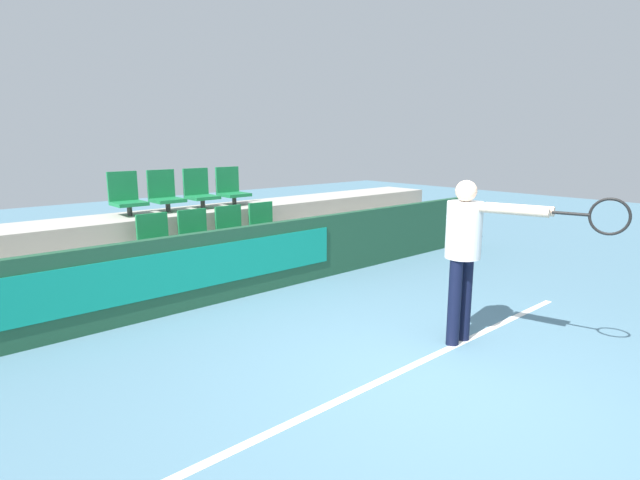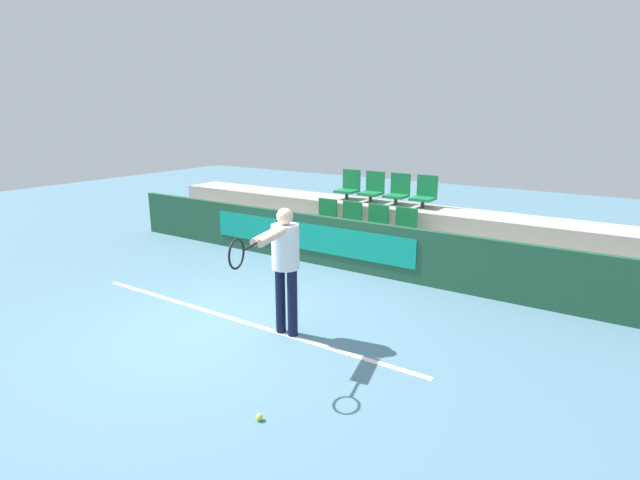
{
  "view_description": "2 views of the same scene",
  "coord_description": "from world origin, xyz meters",
  "px_view_note": "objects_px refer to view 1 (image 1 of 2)",
  "views": [
    {
      "loc": [
        -3.48,
        -2.28,
        2.07
      ],
      "look_at": [
        0.07,
        1.72,
        0.98
      ],
      "focal_mm": 28.0,
      "sensor_mm": 36.0,
      "label": 1
    },
    {
      "loc": [
        4.51,
        -4.36,
        2.83
      ],
      "look_at": [
        0.62,
        1.47,
        1.01
      ],
      "focal_mm": 28.0,
      "sensor_mm": 36.0,
      "label": 2
    }
  ],
  "objects_px": {
    "stadium_chair_3": "(265,226)",
    "tennis_player": "(470,243)",
    "stadium_chair_6": "(200,191)",
    "stadium_chair_0": "(157,241)",
    "stadium_chair_1": "(197,235)",
    "stadium_chair_4": "(126,196)",
    "stadium_chair_5": "(165,194)",
    "stadium_chair_2": "(233,230)",
    "stadium_chair_7": "(231,189)"
  },
  "relations": [
    {
      "from": "tennis_player",
      "to": "stadium_chair_3",
      "type": "bearing_deg",
      "value": 75.36
    },
    {
      "from": "stadium_chair_4",
      "to": "tennis_player",
      "type": "xyz_separation_m",
      "value": [
        1.69,
        -4.47,
        -0.21
      ]
    },
    {
      "from": "stadium_chair_7",
      "to": "stadium_chair_6",
      "type": "bearing_deg",
      "value": 180.0
    },
    {
      "from": "tennis_player",
      "to": "stadium_chair_0",
      "type": "bearing_deg",
      "value": 101.47
    },
    {
      "from": "stadium_chair_0",
      "to": "stadium_chair_2",
      "type": "height_order",
      "value": "same"
    },
    {
      "from": "stadium_chair_2",
      "to": "stadium_chair_7",
      "type": "relative_size",
      "value": 1.0
    },
    {
      "from": "stadium_chair_5",
      "to": "tennis_player",
      "type": "distance_m",
      "value": 4.61
    },
    {
      "from": "stadium_chair_0",
      "to": "stadium_chair_2",
      "type": "bearing_deg",
      "value": 0.0
    },
    {
      "from": "stadium_chair_3",
      "to": "stadium_chair_6",
      "type": "relative_size",
      "value": 1.0
    },
    {
      "from": "stadium_chair_4",
      "to": "stadium_chair_5",
      "type": "height_order",
      "value": "same"
    },
    {
      "from": "tennis_player",
      "to": "stadium_chair_1",
      "type": "bearing_deg",
      "value": 93.43
    },
    {
      "from": "stadium_chair_3",
      "to": "tennis_player",
      "type": "xyz_separation_m",
      "value": [
        -0.03,
        -3.53,
        0.29
      ]
    },
    {
      "from": "stadium_chair_0",
      "to": "stadium_chair_3",
      "type": "xyz_separation_m",
      "value": [
        1.72,
        0.0,
        0.0
      ]
    },
    {
      "from": "stadium_chair_4",
      "to": "stadium_chair_6",
      "type": "xyz_separation_m",
      "value": [
        1.15,
        0.0,
        0.0
      ]
    },
    {
      "from": "stadium_chair_6",
      "to": "stadium_chair_2",
      "type": "bearing_deg",
      "value": -90.0
    },
    {
      "from": "tennis_player",
      "to": "stadium_chair_2",
      "type": "bearing_deg",
      "value": 84.61
    },
    {
      "from": "stadium_chair_5",
      "to": "stadium_chair_7",
      "type": "xyz_separation_m",
      "value": [
        1.15,
        0.0,
        0.0
      ]
    },
    {
      "from": "stadium_chair_3",
      "to": "stadium_chair_7",
      "type": "distance_m",
      "value": 1.06
    },
    {
      "from": "stadium_chair_1",
      "to": "stadium_chair_5",
      "type": "xyz_separation_m",
      "value": [
        0.0,
        0.94,
        0.5
      ]
    },
    {
      "from": "stadium_chair_0",
      "to": "stadium_chair_4",
      "type": "xyz_separation_m",
      "value": [
        0.0,
        0.94,
        0.5
      ]
    },
    {
      "from": "stadium_chair_1",
      "to": "stadium_chair_7",
      "type": "relative_size",
      "value": 1.0
    },
    {
      "from": "stadium_chair_4",
      "to": "stadium_chair_7",
      "type": "distance_m",
      "value": 1.72
    },
    {
      "from": "stadium_chair_2",
      "to": "stadium_chair_4",
      "type": "xyz_separation_m",
      "value": [
        -1.15,
        0.94,
        0.5
      ]
    },
    {
      "from": "stadium_chair_4",
      "to": "stadium_chair_0",
      "type": "bearing_deg",
      "value": -90.0
    },
    {
      "from": "stadium_chair_7",
      "to": "tennis_player",
      "type": "relative_size",
      "value": 0.37
    },
    {
      "from": "stadium_chair_6",
      "to": "tennis_player",
      "type": "distance_m",
      "value": 4.5
    },
    {
      "from": "stadium_chair_2",
      "to": "stadium_chair_5",
      "type": "distance_m",
      "value": 1.21
    },
    {
      "from": "stadium_chair_6",
      "to": "tennis_player",
      "type": "height_order",
      "value": "tennis_player"
    },
    {
      "from": "stadium_chair_1",
      "to": "stadium_chair_6",
      "type": "bearing_deg",
      "value": 58.58
    },
    {
      "from": "stadium_chair_0",
      "to": "stadium_chair_7",
      "type": "height_order",
      "value": "stadium_chair_7"
    },
    {
      "from": "stadium_chair_1",
      "to": "stadium_chair_5",
      "type": "relative_size",
      "value": 1.0
    },
    {
      "from": "stadium_chair_1",
      "to": "tennis_player",
      "type": "xyz_separation_m",
      "value": [
        1.12,
        -3.53,
        0.29
      ]
    },
    {
      "from": "stadium_chair_1",
      "to": "stadium_chair_0",
      "type": "bearing_deg",
      "value": 180.0
    },
    {
      "from": "stadium_chair_5",
      "to": "stadium_chair_4",
      "type": "bearing_deg",
      "value": 180.0
    },
    {
      "from": "stadium_chair_0",
      "to": "stadium_chair_1",
      "type": "relative_size",
      "value": 1.0
    },
    {
      "from": "stadium_chair_1",
      "to": "tennis_player",
      "type": "bearing_deg",
      "value": -72.45
    },
    {
      "from": "stadium_chair_0",
      "to": "stadium_chair_3",
      "type": "relative_size",
      "value": 1.0
    },
    {
      "from": "stadium_chair_0",
      "to": "stadium_chair_7",
      "type": "bearing_deg",
      "value": 28.62
    },
    {
      "from": "stadium_chair_1",
      "to": "stadium_chair_3",
      "type": "relative_size",
      "value": 1.0
    },
    {
      "from": "stadium_chair_5",
      "to": "stadium_chair_2",
      "type": "bearing_deg",
      "value": -58.58
    },
    {
      "from": "stadium_chair_3",
      "to": "stadium_chair_5",
      "type": "height_order",
      "value": "stadium_chair_5"
    },
    {
      "from": "stadium_chair_0",
      "to": "stadium_chair_6",
      "type": "relative_size",
      "value": 1.0
    },
    {
      "from": "stadium_chair_0",
      "to": "stadium_chair_4",
      "type": "height_order",
      "value": "stadium_chair_4"
    },
    {
      "from": "stadium_chair_3",
      "to": "stadium_chair_1",
      "type": "bearing_deg",
      "value": 180.0
    },
    {
      "from": "stadium_chair_1",
      "to": "stadium_chair_3",
      "type": "distance_m",
      "value": 1.15
    },
    {
      "from": "stadium_chair_0",
      "to": "stadium_chair_5",
      "type": "relative_size",
      "value": 1.0
    },
    {
      "from": "stadium_chair_2",
      "to": "stadium_chair_6",
      "type": "xyz_separation_m",
      "value": [
        0.0,
        0.94,
        0.5
      ]
    },
    {
      "from": "stadium_chair_0",
      "to": "stadium_chair_6",
      "type": "xyz_separation_m",
      "value": [
        1.15,
        0.94,
        0.5
      ]
    },
    {
      "from": "stadium_chair_3",
      "to": "stadium_chair_6",
      "type": "height_order",
      "value": "stadium_chair_6"
    },
    {
      "from": "stadium_chair_3",
      "to": "stadium_chair_4",
      "type": "xyz_separation_m",
      "value": [
        -1.72,
        0.94,
        0.5
      ]
    }
  ]
}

